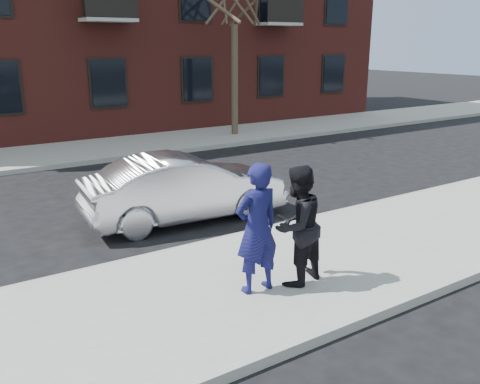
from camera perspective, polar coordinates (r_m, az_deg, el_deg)
ground at (r=9.54m, az=12.01°, el=-6.59°), size 100.00×100.00×0.00m
near_sidewalk at (r=9.35m, az=13.12°, el=-6.64°), size 50.00×3.50×0.15m
near_curb at (r=10.57m, az=6.15°, el=-3.55°), size 50.00×0.10×0.15m
far_sidewalk at (r=18.85m, az=-12.69°, el=5.01°), size 50.00×3.50×0.15m
far_curb at (r=17.20m, az=-10.58°, el=4.06°), size 50.00×0.10×0.15m
silver_sedan at (r=10.84m, az=-6.17°, el=0.47°), size 4.40×1.80×1.42m
man_hoodie at (r=7.28m, az=1.91°, el=-4.10°), size 0.71×0.52×1.94m
man_peacoat at (r=7.58m, az=6.43°, el=-3.79°), size 1.02×0.88×1.83m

